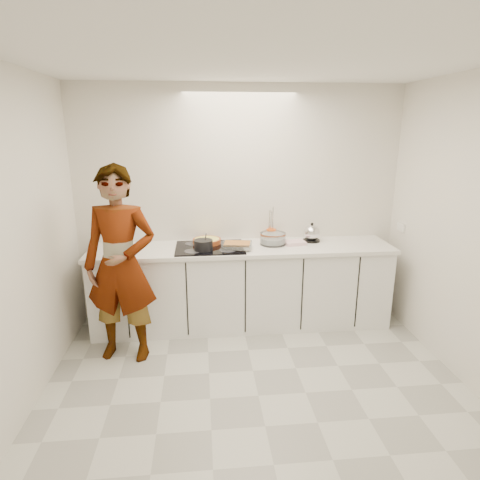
{
  "coord_description": "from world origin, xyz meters",
  "views": [
    {
      "loc": [
        -0.43,
        -2.82,
        2.14
      ],
      "look_at": [
        -0.05,
        1.05,
        1.05
      ],
      "focal_mm": 30.0,
      "sensor_mm": 36.0,
      "label": 1
    }
  ],
  "objects": [
    {
      "name": "saucepan",
      "position": [
        -0.42,
        1.15,
        0.98
      ],
      "size": [
        0.2,
        0.2,
        0.18
      ],
      "color": "black",
      "rests_on": "hob"
    },
    {
      "name": "base_cabinets",
      "position": [
        0.0,
        1.28,
        0.43
      ],
      "size": [
        3.2,
        0.58,
        0.87
      ],
      "primitive_type": "cube",
      "color": "white",
      "rests_on": "floor"
    },
    {
      "name": "wall_front",
      "position": [
        0.0,
        -1.6,
        1.3
      ],
      "size": [
        3.6,
        0.0,
        2.6
      ],
      "primitive_type": "cube",
      "color": "silver",
      "rests_on": "ground"
    },
    {
      "name": "baking_dish",
      "position": [
        -0.06,
        1.19,
        0.96
      ],
      "size": [
        0.33,
        0.27,
        0.06
      ],
      "color": "silver",
      "rests_on": "hob"
    },
    {
      "name": "ceiling",
      "position": [
        0.0,
        0.0,
        2.6
      ],
      "size": [
        3.6,
        3.2,
        0.0
      ],
      "primitive_type": "cube",
      "color": "white",
      "rests_on": "wall_back"
    },
    {
      "name": "utensil_crock",
      "position": [
        0.34,
        1.47,
        0.98
      ],
      "size": [
        0.13,
        0.13,
        0.14
      ],
      "primitive_type": "cylinder",
      "rotation": [
        0.0,
        0.0,
        0.19
      ],
      "color": "#DC4C09",
      "rests_on": "countertop"
    },
    {
      "name": "countertop",
      "position": [
        0.0,
        1.28,
        0.89
      ],
      "size": [
        3.24,
        0.64,
        0.04
      ],
      "primitive_type": "cube",
      "color": "white",
      "rests_on": "base_cabinets"
    },
    {
      "name": "floor",
      "position": [
        0.0,
        0.0,
        0.0
      ],
      "size": [
        3.6,
        3.2,
        0.0
      ],
      "primitive_type": "cube",
      "color": "beige",
      "rests_on": "ground"
    },
    {
      "name": "hob",
      "position": [
        -0.35,
        1.26,
        0.92
      ],
      "size": [
        0.72,
        0.54,
        0.01
      ],
      "primitive_type": "cube",
      "color": "black",
      "rests_on": "countertop"
    },
    {
      "name": "cook",
      "position": [
        -1.18,
        0.75,
        0.92
      ],
      "size": [
        0.74,
        0.55,
        1.84
      ],
      "primitive_type": "imported",
      "rotation": [
        0.0,
        0.0,
        -0.17
      ],
      "color": "white",
      "rests_on": "floor"
    },
    {
      "name": "wall_left",
      "position": [
        -1.8,
        0.0,
        1.3
      ],
      "size": [
        0.0,
        3.2,
        2.6
      ],
      "primitive_type": "cube",
      "color": "silver",
      "rests_on": "ground"
    },
    {
      "name": "wall_back",
      "position": [
        0.0,
        1.6,
        1.3
      ],
      "size": [
        3.6,
        0.0,
        2.6
      ],
      "primitive_type": "cube",
      "color": "silver",
      "rests_on": "ground"
    },
    {
      "name": "tart_dish",
      "position": [
        -0.38,
        1.4,
        0.95
      ],
      "size": [
        0.39,
        0.39,
        0.05
      ],
      "color": "#A5471E",
      "rests_on": "hob"
    },
    {
      "name": "mixing_bowl",
      "position": [
        0.34,
        1.34,
        0.97
      ],
      "size": [
        0.32,
        0.32,
        0.13
      ],
      "color": "silver",
      "rests_on": "countertop"
    },
    {
      "name": "kettle",
      "position": [
        0.79,
        1.41,
        1.0
      ],
      "size": [
        0.23,
        0.23,
        0.22
      ],
      "color": "black",
      "rests_on": "countertop"
    },
    {
      "name": "tea_towel",
      "position": [
        0.58,
        1.32,
        0.93
      ],
      "size": [
        0.25,
        0.2,
        0.04
      ],
      "primitive_type": "cube",
      "rotation": [
        0.0,
        0.0,
        0.17
      ],
      "color": "white",
      "rests_on": "countertop"
    }
  ]
}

